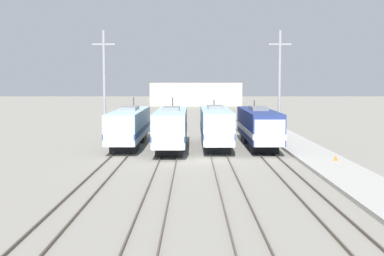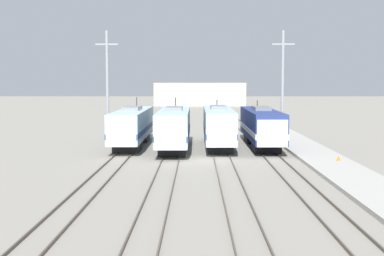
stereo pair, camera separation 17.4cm
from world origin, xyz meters
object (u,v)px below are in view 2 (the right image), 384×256
at_px(locomotive_center_left, 174,128).
at_px(traffic_cone, 338,158).
at_px(locomotive_center_right, 218,126).
at_px(catenary_tower_right, 283,85).
at_px(locomotive_far_left, 132,126).
at_px(catenary_tower_left, 107,85).
at_px(locomotive_far_right, 262,126).

bearing_deg(locomotive_center_left, traffic_cone, -33.13).
xyz_separation_m(locomotive_center_right, catenary_tower_right, (7.07, 3.60, 4.14)).
xyz_separation_m(catenary_tower_right, traffic_cone, (2.29, -14.69, -5.82)).
relative_size(locomotive_far_left, catenary_tower_left, 1.43).
height_order(locomotive_center_right, traffic_cone, locomotive_center_right).
bearing_deg(catenary_tower_right, traffic_cone, -81.12).
bearing_deg(catenary_tower_left, catenary_tower_right, 0.00).
bearing_deg(locomotive_far_right, locomotive_far_left, 178.19).
height_order(locomotive_center_left, locomotive_center_right, locomotive_center_left).
bearing_deg(catenary_tower_right, locomotive_center_left, -153.81).
xyz_separation_m(locomotive_far_left, catenary_tower_right, (15.98, 2.84, 4.21)).
relative_size(locomotive_far_left, traffic_cone, 38.13).
xyz_separation_m(locomotive_center_left, catenary_tower_right, (11.52, 5.67, 4.15)).
relative_size(locomotive_center_right, catenary_tower_right, 1.36).
bearing_deg(locomotive_far_right, traffic_cone, -66.77).
relative_size(locomotive_center_right, catenary_tower_left, 1.36).
relative_size(catenary_tower_left, catenary_tower_right, 1.00).
distance_m(catenary_tower_left, traffic_cone, 26.50).
bearing_deg(catenary_tower_right, locomotive_far_right, -128.61).
bearing_deg(locomotive_center_right, locomotive_far_left, 175.14).
xyz_separation_m(locomotive_center_left, locomotive_center_right, (4.46, 2.07, 0.01)).
bearing_deg(catenary_tower_right, catenary_tower_left, 180.00).
relative_size(locomotive_center_left, traffic_cone, 35.42).
distance_m(locomotive_center_left, locomotive_center_right, 4.91).
bearing_deg(locomotive_far_right, locomotive_center_left, -164.92).
height_order(locomotive_far_right, traffic_cone, locomotive_far_right).
xyz_separation_m(catenary_tower_left, traffic_cone, (21.27, -14.69, -5.82)).
relative_size(locomotive_center_left, locomotive_center_right, 0.98).
xyz_separation_m(locomotive_far_right, catenary_tower_right, (2.61, 3.27, 4.19)).
xyz_separation_m(locomotive_center_right, catenary_tower_left, (-11.91, 3.60, 4.14)).
bearing_deg(locomotive_far_left, catenary_tower_right, 10.09).
bearing_deg(catenary_tower_left, locomotive_far_left, -43.47).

